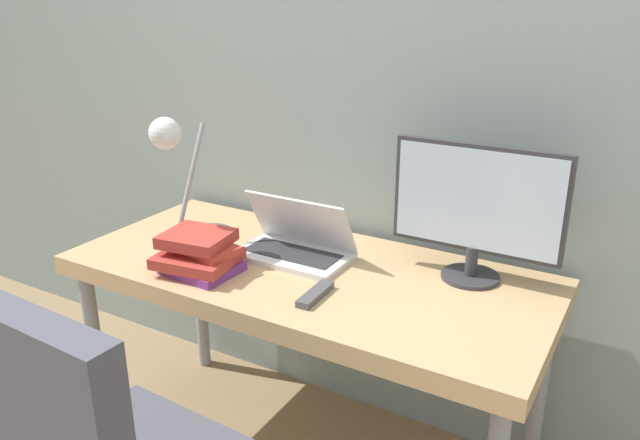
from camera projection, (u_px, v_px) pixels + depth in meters
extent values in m
cube|color=gray|center=(367.00, 64.00, 2.05)|extent=(8.00, 0.05, 2.60)
cube|color=tan|center=(306.00, 276.00, 1.93)|extent=(1.49, 0.67, 0.06)
cylinder|color=gray|center=(97.00, 357.00, 2.16)|extent=(0.05, 0.05, 0.67)
cylinder|color=gray|center=(200.00, 295.00, 2.60)|extent=(0.05, 0.05, 0.67)
cylinder|color=gray|center=(538.00, 396.00, 1.96)|extent=(0.05, 0.05, 0.67)
cube|color=silver|center=(293.00, 256.00, 1.98)|extent=(0.36, 0.21, 0.02)
cube|color=#2D2D33|center=(293.00, 253.00, 1.98)|extent=(0.31, 0.12, 0.00)
cube|color=silver|center=(301.00, 222.00, 1.99)|extent=(0.36, 0.11, 0.18)
cube|color=navy|center=(301.00, 222.00, 1.99)|extent=(0.32, 0.09, 0.16)
cylinder|color=#333338|center=(470.00, 276.00, 1.85)|extent=(0.17, 0.17, 0.01)
cylinder|color=#333338|center=(471.00, 261.00, 1.83)|extent=(0.04, 0.04, 0.09)
cube|color=#333338|center=(478.00, 199.00, 1.77)|extent=(0.50, 0.02, 0.32)
cube|color=silver|center=(476.00, 200.00, 1.76)|extent=(0.47, 0.00, 0.29)
cylinder|color=#4C4C51|center=(210.00, 233.00, 2.17)|extent=(0.16, 0.16, 0.02)
cylinder|color=#99999E|center=(189.00, 185.00, 2.03)|extent=(0.02, 0.19, 0.39)
sphere|color=white|center=(165.00, 133.00, 1.89)|extent=(0.10, 0.10, 0.10)
cube|color=#4C4C56|center=(35.00, 430.00, 1.15)|extent=(0.48, 0.09, 0.50)
cube|color=#753384|center=(202.00, 268.00, 1.89)|extent=(0.22, 0.19, 0.03)
cube|color=#B2382D|center=(198.00, 258.00, 1.88)|extent=(0.25, 0.23, 0.03)
cube|color=#B2382D|center=(205.00, 248.00, 1.88)|extent=(0.22, 0.16, 0.02)
cube|color=#B2382D|center=(197.00, 238.00, 1.88)|extent=(0.22, 0.19, 0.04)
cube|color=black|center=(215.00, 272.00, 1.87)|extent=(0.12, 0.16, 0.02)
cube|color=#4C4C51|center=(315.00, 294.00, 1.73)|extent=(0.05, 0.16, 0.02)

